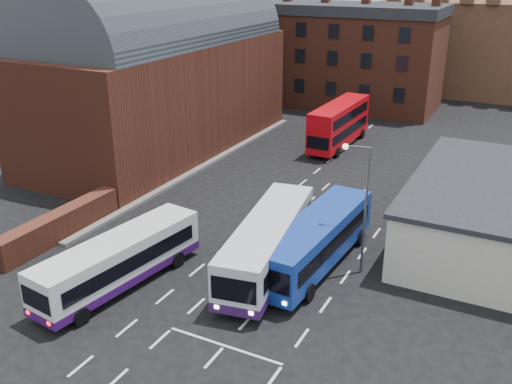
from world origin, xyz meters
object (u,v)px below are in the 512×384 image
at_px(bus_blue, 316,239).
at_px(pedestrian_beige, 68,265).
at_px(bus_white_outbound, 119,258).
at_px(bus_white_inbound, 268,241).
at_px(street_lamp, 361,198).
at_px(bus_red_double, 339,124).
at_px(pedestrian_red, 37,282).

bearing_deg(bus_blue, pedestrian_beige, 36.23).
xyz_separation_m(bus_white_outbound, bus_white_inbound, (6.47, 5.30, 0.18)).
distance_m(bus_white_inbound, street_lamp, 5.85).
height_order(bus_red_double, pedestrian_red, bus_red_double).
xyz_separation_m(bus_blue, bus_red_double, (-6.81, 23.19, 0.43)).
bearing_deg(bus_white_outbound, street_lamp, 41.40).
distance_m(bus_white_inbound, pedestrian_beige, 11.35).
bearing_deg(pedestrian_beige, bus_blue, -154.07).
distance_m(street_lamp, pedestrian_red, 18.26).
height_order(bus_white_outbound, bus_blue, bus_blue).
xyz_separation_m(bus_white_outbound, pedestrian_beige, (-3.04, -0.82, -0.80)).
distance_m(bus_red_double, street_lamp, 24.56).
xyz_separation_m(bus_white_inbound, bus_blue, (2.36, 1.61, -0.06)).
distance_m(bus_blue, bus_red_double, 24.17).
bearing_deg(street_lamp, pedestrian_red, -145.21).
distance_m(bus_white_inbound, bus_blue, 2.86).
distance_m(bus_blue, street_lamp, 3.70).
height_order(bus_white_inbound, pedestrian_red, bus_white_inbound).
bearing_deg(bus_white_outbound, bus_white_inbound, 47.06).
xyz_separation_m(bus_red_double, pedestrian_red, (-5.50, -32.85, -1.53)).
xyz_separation_m(bus_white_outbound, bus_red_double, (2.02, 30.11, 0.54)).
distance_m(bus_white_outbound, pedestrian_red, 4.54).
distance_m(bus_white_outbound, street_lamp, 13.74).
bearing_deg(pedestrian_beige, pedestrian_red, 70.02).
relative_size(bus_white_outbound, bus_red_double, 1.02).
relative_size(bus_white_inbound, street_lamp, 1.55).
relative_size(bus_white_outbound, bus_blue, 0.95).
relative_size(bus_blue, pedestrian_beige, 6.33).
bearing_deg(bus_red_double, pedestrian_beige, 81.98).
height_order(bus_blue, bus_red_double, bus_red_double).
bearing_deg(bus_blue, bus_white_outbound, 41.23).
bearing_deg(street_lamp, bus_blue, -167.42).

